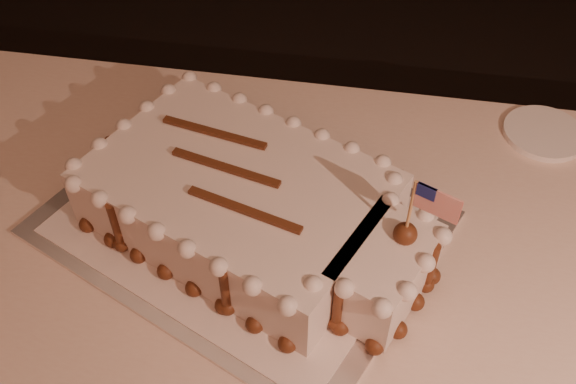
% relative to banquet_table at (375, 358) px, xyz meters
% --- Properties ---
extents(banquet_table, '(2.40, 0.80, 0.75)m').
position_rel_banquet_table_xyz_m(banquet_table, '(0.00, 0.00, 0.00)').
color(banquet_table, beige).
rests_on(banquet_table, ground).
extents(cake_board, '(0.74, 0.66, 0.01)m').
position_rel_banquet_table_xyz_m(cake_board, '(-0.26, -0.00, 0.38)').
color(cake_board, silver).
rests_on(cake_board, banquet_table).
extents(doily, '(0.66, 0.60, 0.00)m').
position_rel_banquet_table_xyz_m(doily, '(-0.26, -0.00, 0.38)').
color(doily, silver).
rests_on(doily, cake_board).
extents(sheet_cake, '(0.60, 0.47, 0.23)m').
position_rel_banquet_table_xyz_m(sheet_cake, '(-0.23, -0.01, 0.44)').
color(sheet_cake, silver).
rests_on(sheet_cake, doily).
extents(side_plate, '(0.15, 0.15, 0.01)m').
position_rel_banquet_table_xyz_m(side_plate, '(0.26, 0.31, 0.38)').
color(side_plate, silver).
rests_on(side_plate, banquet_table).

